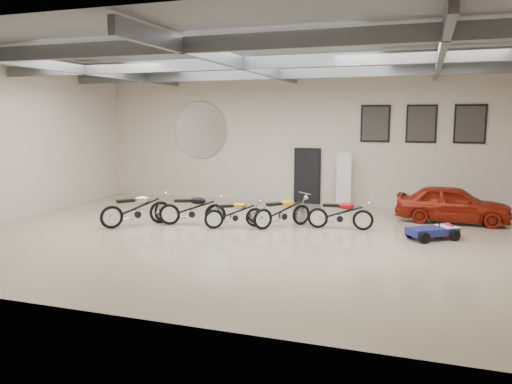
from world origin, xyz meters
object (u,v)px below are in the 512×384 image
(motorcycle_silver, at_px, (136,208))
(motorcycle_gold, at_px, (235,212))
(banner_stand, at_px, (344,181))
(go_kart, at_px, (437,228))
(motorcycle_yellow, at_px, (282,211))
(motorcycle_black, at_px, (192,208))
(motorcycle_red, at_px, (340,213))
(vintage_car, at_px, (453,204))

(motorcycle_silver, xyz_separation_m, motorcycle_gold, (2.95, 0.74, -0.10))
(banner_stand, height_order, motorcycle_silver, banner_stand)
(motorcycle_silver, height_order, go_kart, motorcycle_silver)
(banner_stand, distance_m, motorcycle_yellow, 4.18)
(banner_stand, distance_m, motorcycle_gold, 5.21)
(motorcycle_black, bearing_deg, go_kart, -14.43)
(motorcycle_black, relative_size, go_kart, 1.20)
(motorcycle_black, bearing_deg, motorcycle_gold, -16.57)
(motorcycle_yellow, bearing_deg, go_kart, -49.62)
(motorcycle_silver, xyz_separation_m, motorcycle_red, (6.02, 1.55, -0.07))
(motorcycle_gold, xyz_separation_m, motorcycle_red, (3.07, 0.82, 0.03))
(banner_stand, bearing_deg, motorcycle_red, -77.85)
(banner_stand, xyz_separation_m, motorcycle_silver, (-5.55, -5.23, -0.43))
(motorcycle_black, height_order, vintage_car, vintage_car)
(motorcycle_red, distance_m, vintage_car, 3.90)
(motorcycle_yellow, height_order, motorcycle_red, motorcycle_yellow)
(go_kart, bearing_deg, motorcycle_black, 148.11)
(motorcycle_yellow, bearing_deg, motorcycle_silver, 148.09)
(motorcycle_silver, bearing_deg, go_kart, -42.27)
(motorcycle_red, bearing_deg, motorcycle_silver, -170.35)
(motorcycle_gold, bearing_deg, go_kart, -27.73)
(motorcycle_black, xyz_separation_m, go_kart, (7.18, 0.48, -0.22))
(motorcycle_silver, height_order, motorcycle_yellow, motorcycle_silver)
(banner_stand, relative_size, motorcycle_silver, 0.91)
(banner_stand, relative_size, motorcycle_red, 1.04)
(motorcycle_red, bearing_deg, go_kart, -12.69)
(motorcycle_yellow, xyz_separation_m, vintage_car, (4.94, 2.46, 0.08))
(motorcycle_silver, distance_m, motorcycle_gold, 3.04)
(banner_stand, bearing_deg, motorcycle_silver, -131.88)
(vintage_car, bearing_deg, motorcycle_black, 113.56)
(banner_stand, height_order, motorcycle_black, banner_stand)
(motorcycle_black, height_order, go_kart, motorcycle_black)
(go_kart, bearing_deg, motorcycle_red, 136.42)
(banner_stand, bearing_deg, motorcycle_yellow, -102.59)
(motorcycle_yellow, relative_size, motorcycle_red, 1.04)
(motorcycle_gold, bearing_deg, vintage_car, -6.65)
(motorcycle_gold, height_order, motorcycle_red, motorcycle_red)
(motorcycle_gold, distance_m, motorcycle_red, 3.18)
(vintage_car, bearing_deg, motorcycle_red, 126.02)
(go_kart, bearing_deg, banner_stand, 92.57)
(motorcycle_black, bearing_deg, motorcycle_red, -7.38)
(motorcycle_silver, bearing_deg, vintage_car, -27.97)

